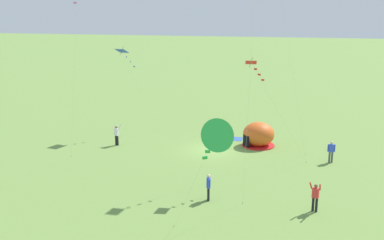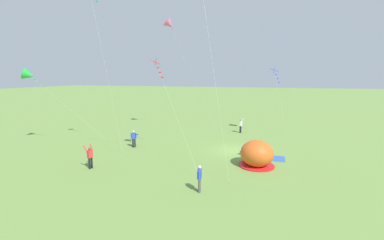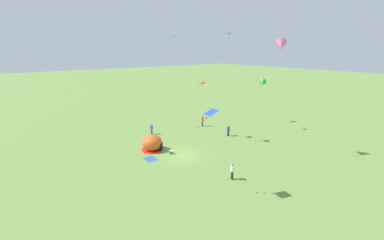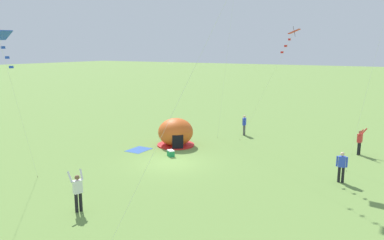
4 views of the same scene
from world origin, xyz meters
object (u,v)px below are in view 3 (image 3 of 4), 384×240
Objects in this scene: cooler_box at (171,152)px; person_watching_sky at (152,128)px; kite_red at (200,86)px; kite_teal at (229,39)px; person_flying_kite at (203,121)px; person_center_field at (228,130)px; person_arms_raised at (232,170)px; kite_cyan at (173,38)px; kite_pink at (281,45)px; kite_green at (262,83)px; popup_tent at (152,143)px; kite_blue at (209,115)px.

cooler_box is 0.37× the size of person_watching_sky.
kite_teal is (-0.47, 5.84, 6.61)m from kite_red.
cooler_box is at bearing -57.45° from person_flying_kite.
person_center_field is at bearing 49.04° from person_watching_sky.
person_arms_raised is 15.15m from kite_red.
cooler_box is 0.04× the size of kite_cyan.
person_center_field is 14.98m from kite_pink.
kite_cyan reaches higher than person_flying_kite.
person_flying_kite is 12.63m from kite_green.
person_flying_kite is at bearing 149.62° from person_arms_raised.
person_arms_raised is 0.12× the size of kite_cyan.
kite_cyan reaches higher than person_center_field.
person_center_field is (6.40, -0.13, -0.03)m from person_flying_kite.
kite_cyan is 7.70m from kite_red.
kite_green is (5.68, 19.34, 6.24)m from person_watching_sky.
person_flying_kite is 14.09m from kite_teal.
person_center_field is (2.01, 12.15, -0.03)m from popup_tent.
cooler_box is 0.04× the size of kite_teal.
kite_teal is (5.15, 11.07, 13.50)m from person_watching_sky.
person_arms_raised is 1.00× the size of person_flying_kite.
cooler_box is 18.37m from kite_pink.
kite_cyan is 13.59m from kite_pink.
person_arms_raised is 18.92m from kite_cyan.
kite_cyan is (4.67, 1.33, 13.46)m from person_watching_sky.
kite_pink reaches higher than person_flying_kite.
popup_tent is 1.63× the size of person_watching_sky.
kite_cyan is at bearing 158.05° from kite_blue.
person_watching_sky is at bearing 152.12° from popup_tent.
person_arms_raised is at bearing -43.47° from person_center_field.
popup_tent is 14.29m from kite_blue.
cooler_box is 0.08× the size of kite_blue.
person_center_field is 0.22× the size of kite_green.
kite_pink is (16.21, 8.42, 12.42)m from person_watching_sky.
popup_tent is 1.49× the size of person_arms_raised.
person_center_field is at bearing -36.72° from kite_teal.
kite_green is at bearing 67.45° from person_flying_kite.
popup_tent reaches higher than person_center_field.
person_watching_sky is at bearing -106.37° from kite_green.
kite_blue is (12.80, -23.57, 0.39)m from kite_green.
popup_tent is 23.28m from kite_green.
person_center_field is 8.19m from kite_red.
kite_blue is (2.27, -12.66, -5.79)m from kite_pink.
kite_teal reaches higher than person_arms_raised.
kite_blue is at bearing -48.95° from kite_teal.
kite_blue is (13.33, -15.31, -6.87)m from kite_teal.
kite_blue is (12.86, -9.47, -0.26)m from kite_red.
cooler_box is (2.61, 1.31, -0.78)m from popup_tent.
person_flying_kite is at bearing 177.06° from kite_pink.
person_center_field is 13.92m from kite_teal.
person_arms_raised is 0.22× the size of kite_red.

